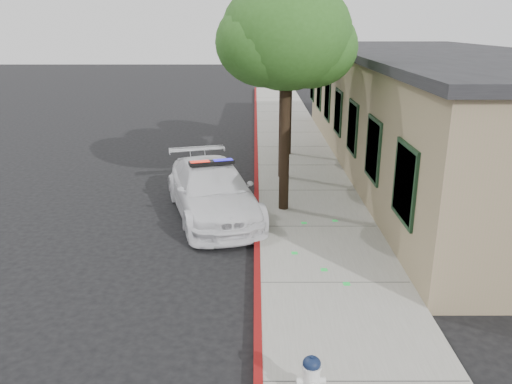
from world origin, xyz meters
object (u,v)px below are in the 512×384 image
object	(u,v)px
clapboard_building	(440,112)
street_tree_mid	(284,50)
street_tree_far	(291,57)
fire_hydrant	(311,378)
street_tree_near	(287,39)
police_car	(212,190)

from	to	relation	value
clapboard_building	street_tree_mid	distance (m)	6.34
street_tree_far	fire_hydrant	bearing A→B (deg)	-92.41
street_tree_near	street_tree_far	bearing A→B (deg)	85.08
street_tree_far	street_tree_mid	bearing A→B (deg)	-97.99
police_car	street_tree_far	size ratio (longest dim) A/B	1.09
street_tree_near	street_tree_far	world-z (taller)	street_tree_near
police_car	street_tree_near	world-z (taller)	street_tree_near
clapboard_building	police_car	bearing A→B (deg)	-148.50
street_tree_near	street_tree_mid	size ratio (longest dim) A/B	1.11
street_tree_mid	street_tree_far	world-z (taller)	street_tree_mid
clapboard_building	street_tree_far	world-z (taller)	street_tree_far
fire_hydrant	street_tree_near	xyz separation A→B (m)	(0.04, 7.73, 4.25)
police_car	street_tree_near	bearing A→B (deg)	-11.20
clapboard_building	street_tree_near	bearing A→B (deg)	-141.58
clapboard_building	street_tree_mid	xyz separation A→B (m)	(-5.76, -1.46, 2.22)
fire_hydrant	clapboard_building	bearing A→B (deg)	60.72
clapboard_building	fire_hydrant	size ratio (longest dim) A/B	29.36
clapboard_building	street_tree_far	xyz separation A→B (m)	(-5.31, 1.75, 1.80)
street_tree_near	street_tree_mid	bearing A→B (deg)	88.20
clapboard_building	street_tree_far	distance (m)	5.88
street_tree_near	street_tree_far	size ratio (longest dim) A/B	1.23
fire_hydrant	street_tree_near	distance (m)	8.82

